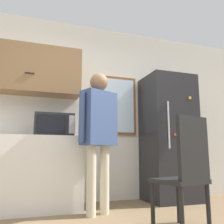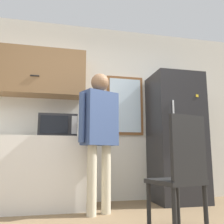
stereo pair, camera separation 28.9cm
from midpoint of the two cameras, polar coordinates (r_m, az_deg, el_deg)
The scene contains 7 objects.
back_wall at distance 3.82m, azimuth -9.26°, elevation 0.61°, with size 6.00×0.06×2.70m.
upper_cabinets at distance 3.74m, azimuth -26.20°, elevation 9.24°, with size 2.13×0.35×0.67m.
microwave at distance 3.34m, azimuth -15.68°, elevation -3.00°, with size 0.48×0.42×0.28m.
person at distance 2.98m, azimuth -5.87°, elevation -3.18°, with size 0.52×0.37×1.66m.
refrigerator at distance 3.86m, azimuth 10.74°, elevation -5.68°, with size 0.71×0.66×1.87m.
chair at distance 2.38m, azimuth 13.14°, elevation -12.61°, with size 0.50×0.50×1.02m.
window at distance 3.93m, azimuth -0.61°, elevation 1.51°, with size 0.58×0.05×0.93m.
Camera 1 is at (-0.74, -1.55, 0.67)m, focal length 40.00 mm.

